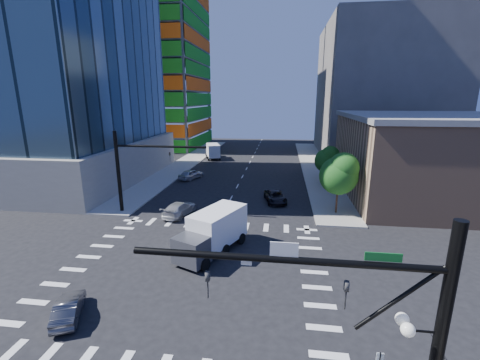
# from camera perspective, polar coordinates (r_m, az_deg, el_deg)

# --- Properties ---
(ground) EXTENTS (160.00, 160.00, 0.00)m
(ground) POSITION_cam_1_polar(r_m,az_deg,el_deg) (25.16, -8.39, -15.70)
(ground) COLOR black
(ground) RESTS_ON ground
(road_markings) EXTENTS (20.00, 20.00, 0.01)m
(road_markings) POSITION_cam_1_polar(r_m,az_deg,el_deg) (25.15, -8.39, -15.69)
(road_markings) COLOR silver
(road_markings) RESTS_ON ground
(sidewalk_ne) EXTENTS (5.00, 60.00, 0.15)m
(sidewalk_ne) POSITION_cam_1_polar(r_m,az_deg,el_deg) (62.43, 13.08, 2.49)
(sidewalk_ne) COLOR gray
(sidewalk_ne) RESTS_ON ground
(sidewalk_nw) EXTENTS (5.00, 60.00, 0.15)m
(sidewalk_nw) POSITION_cam_1_polar(r_m,az_deg,el_deg) (64.92, -9.47, 3.12)
(sidewalk_nw) COLOR gray
(sidewalk_nw) RESTS_ON ground
(construction_building) EXTENTS (25.16, 34.50, 70.60)m
(construction_building) POSITION_cam_1_polar(r_m,az_deg,el_deg) (90.21, -15.60, 21.59)
(construction_building) COLOR slate
(construction_building) RESTS_ON ground
(commercial_building) EXTENTS (20.50, 22.50, 10.60)m
(commercial_building) POSITION_cam_1_polar(r_m,az_deg,el_deg) (47.31, 30.75, 3.57)
(commercial_building) COLOR #A27A5E
(commercial_building) RESTS_ON ground
(bg_building_ne) EXTENTS (24.00, 30.00, 28.00)m
(bg_building_ne) POSITION_cam_1_polar(r_m,az_deg,el_deg) (78.64, 23.57, 14.30)
(bg_building_ne) COLOR #5B5551
(bg_building_ne) RESTS_ON ground
(signal_mast_se) EXTENTS (10.51, 2.48, 9.00)m
(signal_mast_se) POSITION_cam_1_polar(r_m,az_deg,el_deg) (12.76, 27.89, -23.76)
(signal_mast_se) COLOR black
(signal_mast_se) RESTS_ON sidewalk_se
(signal_mast_nw) EXTENTS (10.20, 0.40, 9.00)m
(signal_mast_nw) POSITION_cam_1_polar(r_m,az_deg,el_deg) (36.93, -18.87, 2.60)
(signal_mast_nw) COLOR black
(signal_mast_nw) RESTS_ON sidewalk_nw
(tree_south) EXTENTS (4.16, 4.16, 6.82)m
(tree_south) POSITION_cam_1_polar(r_m,az_deg,el_deg) (36.19, 17.39, 1.18)
(tree_south) COLOR #382316
(tree_south) RESTS_ON sidewalk_ne
(tree_north) EXTENTS (3.54, 3.52, 5.78)m
(tree_north) POSITION_cam_1_polar(r_m,az_deg,el_deg) (48.00, 15.36, 3.60)
(tree_north) COLOR #382316
(tree_north) RESTS_ON sidewalk_ne
(car_nb_far) EXTENTS (3.23, 5.25, 1.36)m
(car_nb_far) POSITION_cam_1_polar(r_m,az_deg,el_deg) (39.99, 6.29, -2.97)
(car_nb_far) COLOR black
(car_nb_far) RESTS_ON ground
(car_sb_near) EXTENTS (3.15, 5.42, 1.48)m
(car_sb_near) POSITION_cam_1_polar(r_m,az_deg,el_deg) (35.98, -10.67, -5.03)
(car_sb_near) COLOR silver
(car_sb_near) RESTS_ON ground
(car_sb_mid) EXTENTS (3.55, 5.04, 1.59)m
(car_sb_mid) POSITION_cam_1_polar(r_m,az_deg,el_deg) (51.47, -8.71, 1.03)
(car_sb_mid) COLOR silver
(car_sb_mid) RESTS_ON ground
(car_sb_cross) EXTENTS (2.66, 3.89, 1.21)m
(car_sb_cross) POSITION_cam_1_polar(r_m,az_deg,el_deg) (22.57, -28.19, -19.45)
(car_sb_cross) COLOR #494A4E
(car_sb_cross) RESTS_ON ground
(box_truck_near) EXTENTS (5.21, 7.16, 3.46)m
(box_truck_near) POSITION_cam_1_polar(r_m,az_deg,el_deg) (26.87, -5.23, -9.89)
(box_truck_near) COLOR black
(box_truck_near) RESTS_ON ground
(box_truck_far) EXTENTS (4.40, 6.54, 3.16)m
(box_truck_far) POSITION_cam_1_polar(r_m,az_deg,el_deg) (68.80, -4.90, 5.02)
(box_truck_far) COLOR black
(box_truck_far) RESTS_ON ground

